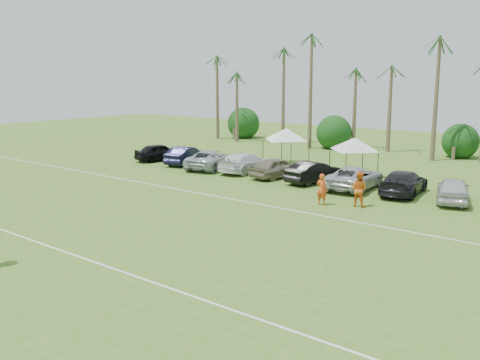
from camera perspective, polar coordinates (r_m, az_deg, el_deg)
The scene contains 25 objects.
ground at distance 23.96m, azimuth -23.64°, elevation -7.72°, with size 120.00×120.00×0.00m, color #456E21.
field_lines at distance 28.33m, azimuth -9.23°, elevation -4.07°, with size 80.00×12.10×0.01m.
palm_tree_0 at distance 64.23m, azimuth -2.76°, elevation 11.20°, with size 2.40×2.40×8.90m.
palm_tree_1 at distance 61.05m, azimuth 0.84°, elevation 12.04°, with size 2.40×2.40×9.90m.
palm_tree_2 at distance 58.15m, azimuth 4.84°, elevation 12.90°, with size 2.40×2.40×10.90m.
palm_tree_3 at distance 56.05m, azimuth 8.36°, elevation 13.76°, with size 2.40×2.40×11.90m.
palm_tree_4 at distance 54.07m, azimuth 12.00°, elevation 11.00°, with size 2.40×2.40×8.90m.
palm_tree_5 at distance 52.40m, azimuth 16.03°, elevation 11.78°, with size 2.40×2.40×9.90m.
palm_tree_6 at distance 51.01m, azimuth 20.33°, elevation 12.52°, with size 2.40×2.40×10.90m.
bush_tree_0 at distance 63.31m, azimuth -0.06°, elevation 6.07°, with size 4.00×4.00×4.00m.
bush_tree_1 at distance 56.16m, azimuth 10.40°, elevation 5.24°, with size 4.00×4.00×4.00m.
bush_tree_2 at distance 51.62m, azimuth 22.23°, elevation 4.10°, with size 4.00×4.00×4.00m.
sideline_player_a at distance 31.06m, azimuth 8.72°, elevation -0.98°, with size 0.67×0.44×1.83m, color #DE5018.
sideline_player_b at distance 31.06m, azimuth 12.55°, elevation -0.96°, with size 0.98×0.76×2.01m, color orange.
canopy_tent_left at distance 45.10m, azimuth 4.98°, elevation 5.53°, with size 4.33×4.33×3.51m.
canopy_tent_right at distance 40.42m, azimuth 12.16°, elevation 4.44°, with size 4.09×4.09×3.31m.
parked_car_0 at distance 47.30m, azimuth -8.53°, elevation 2.96°, with size 1.78×4.43×1.51m, color black.
parked_car_1 at distance 45.10m, azimuth -5.78°, elevation 2.63°, with size 1.60×4.58×1.51m, color black.
parked_car_2 at distance 42.77m, azimuth -3.06°, elevation 2.21°, with size 2.50×5.43×1.51m, color #AAB2BA.
parked_car_3 at distance 41.18m, azimuth 0.68°, elevation 1.88°, with size 2.11×5.20×1.51m, color white.
parked_car_4 at distance 39.01m, azimuth 3.93°, elevation 1.34°, with size 1.78×4.43×1.51m, color gray.
parked_car_5 at distance 37.40m, azimuth 7.93°, elevation 0.84°, with size 1.60×4.58×1.51m, color black.
parked_car_6 at distance 35.86m, azimuth 12.16°, elevation 0.25°, with size 2.50×5.43×1.51m, color #ADAEB2.
parked_car_7 at distance 35.00m, azimuth 17.05°, elevation -0.25°, with size 2.11×5.20×1.51m, color black.
parked_car_8 at distance 33.70m, azimuth 21.78°, elevation -0.99°, with size 1.78×4.43×1.51m, color silver.
Camera 1 is at (20.36, -10.27, 7.35)m, focal length 40.00 mm.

